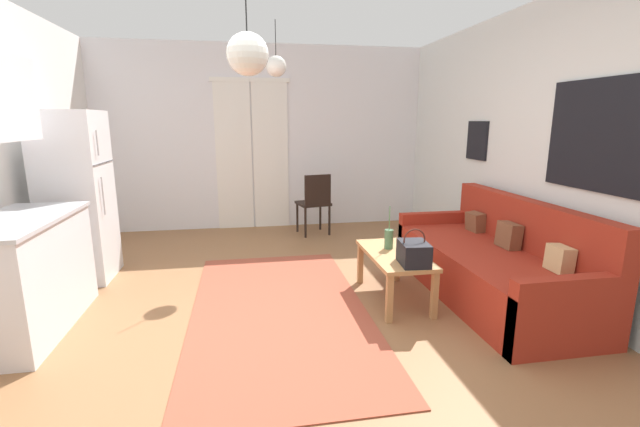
% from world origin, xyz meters
% --- Properties ---
extents(ground_plane, '(5.34, 7.39, 0.10)m').
position_xyz_m(ground_plane, '(0.00, 0.00, -0.05)').
color(ground_plane, '#8E603D').
extents(wall_back, '(4.94, 0.13, 2.66)m').
position_xyz_m(wall_back, '(-0.01, 3.44, 1.32)').
color(wall_back, silver).
rests_on(wall_back, ground_plane).
extents(wall_right, '(0.12, 6.99, 2.66)m').
position_xyz_m(wall_right, '(2.42, 0.00, 1.33)').
color(wall_right, silver).
rests_on(wall_right, ground_plane).
extents(area_rug, '(1.46, 2.88, 0.01)m').
position_xyz_m(area_rug, '(-0.05, 0.38, 0.01)').
color(area_rug, '#9E4733').
rests_on(area_rug, ground_plane).
extents(couch, '(0.89, 2.18, 0.89)m').
position_xyz_m(couch, '(1.93, 0.37, 0.28)').
color(couch, maroon).
rests_on(couch, ground_plane).
extents(coffee_table, '(0.46, 0.95, 0.44)m').
position_xyz_m(coffee_table, '(0.99, 0.45, 0.37)').
color(coffee_table, '#B27F4C').
rests_on(coffee_table, ground_plane).
extents(bamboo_vase, '(0.08, 0.08, 0.40)m').
position_xyz_m(bamboo_vase, '(0.98, 0.58, 0.53)').
color(bamboo_vase, '#47704C').
rests_on(bamboo_vase, coffee_table).
extents(handbag, '(0.25, 0.32, 0.30)m').
position_xyz_m(handbag, '(1.04, 0.13, 0.53)').
color(handbag, black).
rests_on(handbag, coffee_table).
extents(refrigerator, '(0.59, 0.63, 1.69)m').
position_xyz_m(refrigerator, '(-1.95, 1.51, 0.84)').
color(refrigerator, white).
rests_on(refrigerator, ground_plane).
extents(kitchen_counter, '(0.61, 1.28, 2.07)m').
position_xyz_m(kitchen_counter, '(-2.01, 0.38, 0.79)').
color(kitchen_counter, silver).
rests_on(kitchen_counter, ground_plane).
extents(accent_chair, '(0.49, 0.48, 0.87)m').
position_xyz_m(accent_chair, '(0.65, 2.77, 0.49)').
color(accent_chair, black).
rests_on(accent_chair, ground_plane).
extents(pendant_lamp_near, '(0.23, 0.23, 0.84)m').
position_xyz_m(pendant_lamp_near, '(-0.26, -0.54, 1.94)').
color(pendant_lamp_near, black).
extents(pendant_lamp_far, '(0.23, 0.23, 0.60)m').
position_xyz_m(pendant_lamp_far, '(0.09, 1.95, 2.18)').
color(pendant_lamp_far, black).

